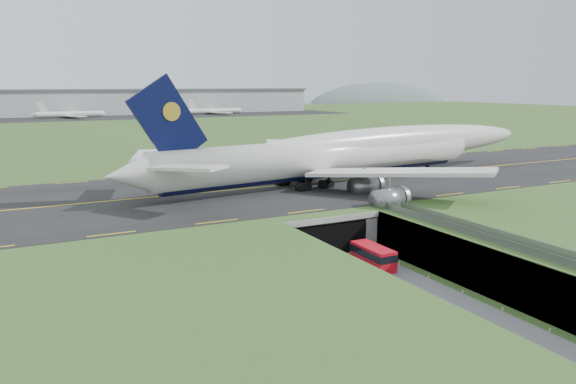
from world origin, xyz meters
TOP-DOWN VIEW (x-y plane):
  - ground at (0.00, 0.00)m, footprint 900.00×900.00m
  - airfield_deck at (0.00, 0.00)m, footprint 800.00×800.00m
  - trench_road at (0.00, -7.50)m, footprint 12.00×75.00m
  - taxiway at (0.00, 33.00)m, footprint 800.00×44.00m
  - tunnel_portal at (0.00, 16.71)m, footprint 17.00×22.30m
  - guideway at (11.00, -19.11)m, footprint 3.00×53.00m
  - jumbo_jet at (19.80, 31.66)m, footprint 99.12×62.53m
  - shuttle_tram at (2.24, 0.96)m, footprint 2.93×7.42m
  - cargo_terminal at (-0.09, 299.41)m, footprint 320.00×67.00m
  - distant_hills at (64.38, 430.00)m, footprint 700.00×91.00m

SIDE VIEW (x-z plane):
  - distant_hills at x=64.38m, z-range -34.00..26.00m
  - ground at x=0.00m, z-range 0.00..0.00m
  - trench_road at x=0.00m, z-range 0.00..0.20m
  - shuttle_tram at x=2.24m, z-range 0.15..3.17m
  - airfield_deck at x=0.00m, z-range 0.00..6.00m
  - tunnel_portal at x=0.00m, z-range 0.33..6.33m
  - guideway at x=11.00m, z-range 1.80..8.85m
  - taxiway at x=0.00m, z-range 6.00..6.18m
  - jumbo_jet at x=19.80m, z-range 1.19..22.05m
  - cargo_terminal at x=-0.09m, z-range 6.16..21.76m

